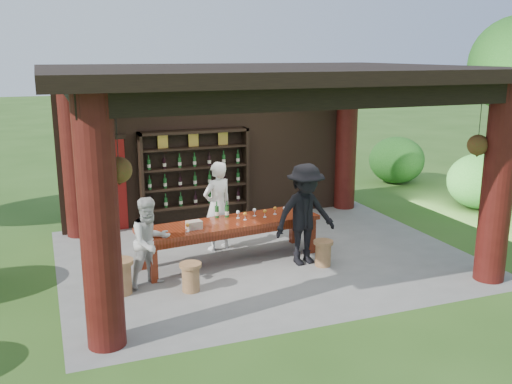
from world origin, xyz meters
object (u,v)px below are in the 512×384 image
object	(u,v)px
guest_woman	(150,242)
guest_man	(305,215)
host	(217,206)
tasting_table	(230,228)
stool_far_left	(121,276)
stool_near_right	(323,252)
wine_shelf	(195,178)
stool_near_left	(191,276)
napkin_basket	(194,225)

from	to	relation	value
guest_woman	guest_man	bearing A→B (deg)	-20.64
host	tasting_table	bearing A→B (deg)	72.12
tasting_table	guest_man	world-z (taller)	guest_man
stool_far_left	tasting_table	bearing A→B (deg)	21.17
stool_near_right	stool_far_left	distance (m)	3.57
stool_near_right	wine_shelf	bearing A→B (deg)	114.05
stool_near_left	stool_far_left	bearing A→B (deg)	164.64
stool_near_left	stool_near_right	xyz separation A→B (m)	(2.50, 0.25, 0.00)
stool_near_right	napkin_basket	bearing A→B (deg)	163.73
stool_far_left	stool_near_right	bearing A→B (deg)	-0.59
tasting_table	stool_far_left	distance (m)	2.26
stool_far_left	guest_man	bearing A→B (deg)	3.34
wine_shelf	host	size ratio (longest dim) A/B	1.39
host	napkin_basket	world-z (taller)	host
tasting_table	napkin_basket	xyz separation A→B (m)	(-0.72, -0.20, 0.19)
stool_near_left	host	size ratio (longest dim) A/B	0.27
stool_near_right	guest_man	xyz separation A→B (m)	(-0.26, 0.23, 0.67)
wine_shelf	stool_near_left	world-z (taller)	wine_shelf
tasting_table	host	world-z (taller)	host
wine_shelf	tasting_table	world-z (taller)	wine_shelf
stool_far_left	napkin_basket	world-z (taller)	napkin_basket
stool_near_left	stool_near_right	distance (m)	2.52
stool_near_left	guest_man	distance (m)	2.39
stool_near_right	guest_woman	xyz separation A→B (m)	(-3.04, 0.21, 0.50)
stool_near_right	napkin_basket	size ratio (longest dim) A/B	1.81
stool_near_left	guest_woman	distance (m)	0.87
host	guest_woman	bearing A→B (deg)	20.87
wine_shelf	host	bearing A→B (deg)	-90.90
guest_woman	napkin_basket	xyz separation A→B (m)	(0.85, 0.43, 0.07)
tasting_table	stool_near_right	bearing A→B (deg)	-29.74
host	guest_man	size ratio (longest dim) A/B	0.94
stool_far_left	napkin_basket	xyz separation A→B (m)	(1.37, 0.60, 0.52)
stool_near_left	stool_far_left	xyz separation A→B (m)	(-1.06, 0.29, 0.05)
stool_near_left	guest_woman	world-z (taller)	guest_woman
stool_far_left	host	bearing A→B (deg)	35.91
stool_near_right	napkin_basket	world-z (taller)	napkin_basket
stool_near_right	guest_woman	world-z (taller)	guest_woman
stool_near_right	guest_woman	bearing A→B (deg)	176.00
stool_near_left	stool_far_left	size ratio (longest dim) A/B	0.83
stool_near_left	napkin_basket	xyz separation A→B (m)	(0.31, 0.90, 0.57)
guest_man	napkin_basket	bearing A→B (deg)	161.81
host	napkin_basket	bearing A→B (deg)	32.34
wine_shelf	stool_near_left	distance (m)	3.79
stool_near_left	guest_woman	xyz separation A→B (m)	(-0.54, 0.47, 0.50)
wine_shelf	napkin_basket	bearing A→B (deg)	-105.26
tasting_table	napkin_basket	size ratio (longest dim) A/B	13.25
tasting_table	host	size ratio (longest dim) A/B	1.99
napkin_basket	wine_shelf	bearing A→B (deg)	74.74
guest_man	guest_woman	bearing A→B (deg)	174.17
guest_man	napkin_basket	xyz separation A→B (m)	(-1.93, 0.41, -0.10)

